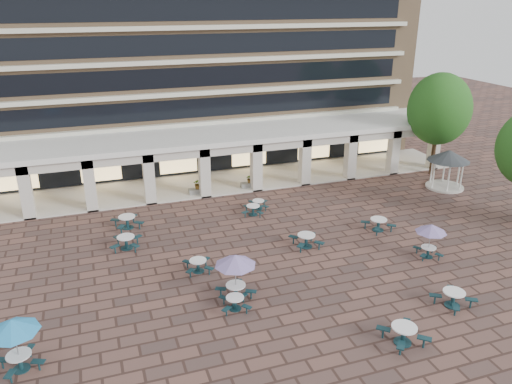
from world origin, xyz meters
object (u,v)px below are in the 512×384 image
picnic_table_2 (404,333)px  gazebo (448,160)px  planter_right (250,183)px  picnic_table_1 (235,302)px  planter_left (198,188)px

picnic_table_2 → gazebo: gazebo is taller
gazebo → planter_right: gazebo is taller
picnic_table_1 → planter_left: 15.92m
gazebo → planter_right: bearing=161.8°
picnic_table_1 → planter_left: bearing=91.9°
picnic_table_1 → picnic_table_2: size_ratio=0.83×
gazebo → picnic_table_1: bearing=-152.9°
picnic_table_2 → picnic_table_1: bearing=138.9°
planter_left → picnic_table_1: bearing=-96.2°
picnic_table_1 → planter_right: size_ratio=1.12×
gazebo → planter_right: (-15.16, 4.99, -1.91)m
picnic_table_2 → planter_right: 20.79m
picnic_table_2 → planter_left: 21.30m
gazebo → planter_left: gazebo is taller
gazebo → picnic_table_2: bearing=-133.1°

